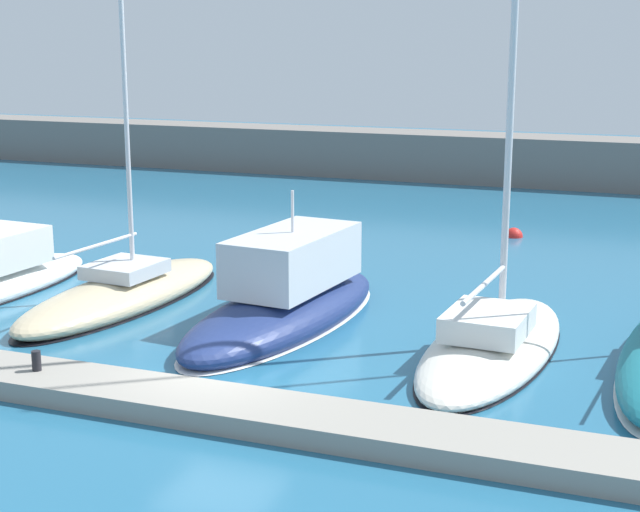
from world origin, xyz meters
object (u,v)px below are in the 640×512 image
mooring_buoy_red (514,237)px  dock_bollard (36,361)px  sailboat_sand_second (124,291)px  motorboat_navy_third (287,299)px  sailboat_ivory_fourth (493,339)px

mooring_buoy_red → dock_bollard: size_ratio=1.59×
sailboat_sand_second → mooring_buoy_red: (8.80, 13.34, -0.35)m
sailboat_sand_second → dock_bollard: bearing=-158.7°
sailboat_sand_second → mooring_buoy_red: size_ratio=25.15×
motorboat_navy_third → dock_bollard: 7.25m
sailboat_sand_second → mooring_buoy_red: sailboat_sand_second is taller
dock_bollard → sailboat_ivory_fourth: bearing=34.2°
mooring_buoy_red → dock_bollard: dock_bollard is taller
sailboat_sand_second → sailboat_ivory_fourth: (10.72, -0.67, 0.03)m
dock_bollard → sailboat_sand_second: bearing=106.9°
sailboat_sand_second → dock_bollard: (2.01, -6.59, 0.30)m
sailboat_sand_second → motorboat_navy_third: sailboat_sand_second is taller
motorboat_navy_third → sailboat_ivory_fourth: size_ratio=0.50×
sailboat_ivory_fourth → mooring_buoy_red: 14.15m
mooring_buoy_red → motorboat_navy_third: bearing=-105.5°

